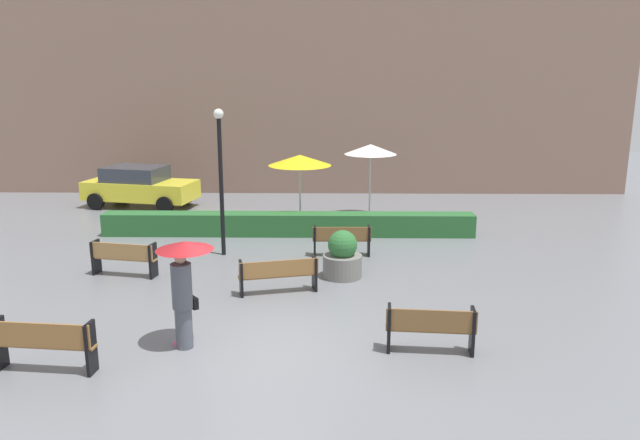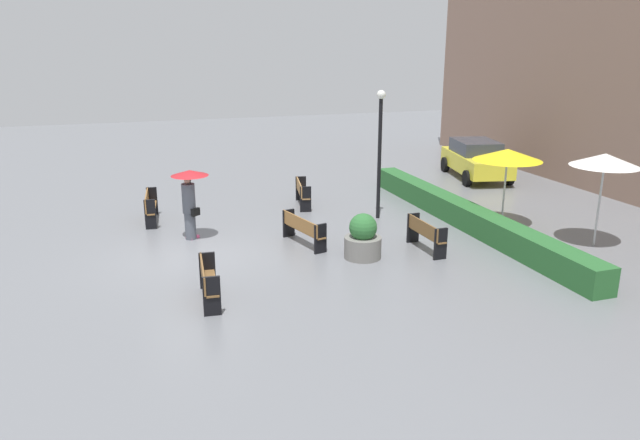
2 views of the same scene
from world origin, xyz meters
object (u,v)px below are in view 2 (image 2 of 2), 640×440
bench_far_left (302,191)px  patio_umbrella_yellow (508,155)px  bench_near_left (150,205)px  lamp_post (380,142)px  planter_pot (363,239)px  pedestrian_with_umbrella (190,193)px  parked_car (476,159)px  bench_back_row (425,233)px  bench_near_right (208,280)px  patio_umbrella_white (605,160)px  bench_mid_center (303,228)px

bench_far_left → patio_umbrella_yellow: 6.99m
bench_near_left → lamp_post: size_ratio=0.44×
bench_near_left → patio_umbrella_yellow: patio_umbrella_yellow is taller
planter_pot → lamp_post: size_ratio=0.30×
bench_far_left → pedestrian_with_umbrella: size_ratio=0.84×
parked_car → bench_back_row: bearing=-40.1°
planter_pot → parked_car: parked_car is taller
parked_car → bench_near_right: bearing=-53.9°
patio_umbrella_yellow → parked_car: (-6.35, 3.05, -1.44)m
patio_umbrella_white → parked_car: (-8.78, 1.65, -1.63)m
lamp_post → bench_near_left: bearing=-105.0°
bench_back_row → patio_umbrella_white: patio_umbrella_white is taller
pedestrian_with_umbrella → bench_near_right: bearing=-2.4°
bench_mid_center → bench_far_left: bench_far_left is taller
bench_back_row → lamp_post: size_ratio=0.40×
bench_near_left → planter_pot: planter_pot is taller
lamp_post → patio_umbrella_white: lamp_post is taller
patio_umbrella_yellow → bench_mid_center: bearing=-91.8°
bench_near_left → parked_car: 13.71m
bench_mid_center → lamp_post: bearing=120.3°
bench_near_right → bench_near_left: 6.84m
pedestrian_with_umbrella → patio_umbrella_yellow: (1.71, 9.39, 0.87)m
bench_far_left → lamp_post: bearing=40.9°
lamp_post → bench_back_row: bearing=-1.3°
bench_back_row → parked_car: parked_car is taller
bench_near_right → patio_umbrella_yellow: (-2.85, 9.58, 1.74)m
bench_near_right → pedestrian_with_umbrella: bearing=177.6°
planter_pot → lamp_post: bearing=150.3°
pedestrian_with_umbrella → planter_pot: (3.03, 4.14, -0.86)m
pedestrian_with_umbrella → planter_pot: bearing=53.8°
patio_umbrella_yellow → parked_car: bearing=154.3°
bench_near_left → pedestrian_with_umbrella: 2.59m
bench_far_left → patio_umbrella_white: patio_umbrella_white is taller
bench_near_right → lamp_post: lamp_post is taller
bench_mid_center → bench_back_row: (1.54, 3.05, 0.02)m
planter_pot → parked_car: 11.31m
patio_umbrella_yellow → bench_near_right: bearing=-73.4°
patio_umbrella_yellow → patio_umbrella_white: patio_umbrella_white is taller
bench_near_left → pedestrian_with_umbrella: bearing=25.1°
bench_near_left → lamp_post: (1.90, 7.10, 1.95)m
bench_far_left → parked_car: size_ratio=0.39×
lamp_post → planter_pot: bearing=-29.7°
patio_umbrella_yellow → bench_near_left: bearing=-110.7°
bench_back_row → planter_pot: (-0.02, -1.84, 0.01)m
bench_mid_center → bench_near_left: 5.45m
planter_pot → patio_umbrella_yellow: 5.68m
bench_mid_center → lamp_post: size_ratio=0.46×
bench_far_left → planter_pot: (5.58, 0.01, 0.00)m
bench_near_right → lamp_post: 8.18m
bench_near_right → parked_car: parked_car is taller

